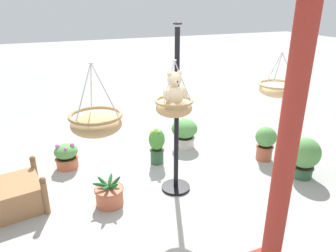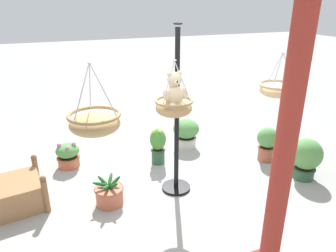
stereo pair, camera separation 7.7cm
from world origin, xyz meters
name	(u,v)px [view 1 (the left image)]	position (x,y,z in m)	size (l,w,h in m)	color
ground_plane	(165,195)	(0.00, 0.00, 0.00)	(40.00, 40.00, 0.00)	#9E9E99
display_pole_central	(176,143)	(-0.23, -0.09, 0.77)	(0.44, 0.44, 2.48)	black
hanging_basket_with_teddy	(174,107)	(-0.08, 0.16, 1.44)	(0.51, 0.51, 0.74)	tan
teddy_bear	(175,92)	(-0.08, 0.18, 1.65)	(0.33, 0.30, 0.48)	beige
hanging_basket_left_high	(277,89)	(-1.37, 0.59, 1.66)	(0.50, 0.50, 0.58)	tan
hanging_basket_right_low	(96,123)	(1.02, 0.66, 1.56)	(0.56, 0.56, 0.76)	tan
greenhouse_pillar_right	(287,147)	(-0.54, 1.75, 1.47)	(0.39, 0.39, 3.04)	#9E2D23
wooden_planter_box	(8,196)	(2.14, -0.48, 0.22)	(1.05, 0.93, 0.57)	#9E7047
potted_plant_fern_front	(67,156)	(1.26, -1.43, 0.22)	(0.40, 0.40, 0.46)	#BC6042
potted_plant_flowering_red	(304,156)	(-2.31, 0.36, 0.38)	(0.50, 0.50, 0.69)	#2D5638
potted_plant_tall_leafy	(184,132)	(-1.00, -1.44, 0.30)	(0.51, 0.51, 0.56)	beige
potted_plant_bushy_green	(109,194)	(0.82, -0.08, 0.17)	(0.44, 0.42, 0.42)	#BC6042
potted_plant_conical_shrub	(265,142)	(-2.12, -0.37, 0.35)	(0.37, 0.37, 0.63)	#AD563D
potted_plant_broad_leaf	(157,145)	(-0.25, -0.99, 0.36)	(0.28, 0.28, 0.68)	#2D5638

